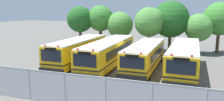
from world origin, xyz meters
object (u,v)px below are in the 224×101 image
Objects in this scene: tree_2 at (119,25)px; tree_4 at (171,19)px; tree_0 at (80,19)px; tree_3 at (150,21)px; tree_5 at (200,28)px; school_bus_2 at (145,55)px; school_bus_0 at (78,50)px; school_bus_3 at (184,57)px; tree_1 at (100,18)px; tree_6 at (221,18)px; school_bus_1 at (109,52)px.

tree_4 reaches higher than tree_2.
tree_4 is at bearing 0.76° from tree_2.
tree_0 is 1.03× the size of tree_3.
school_bus_2 is at bearing -119.20° from tree_5.
school_bus_0 is 10.50m from tree_0.
school_bus_3 is 10.82m from tree_4.
tree_1 is 16.67m from tree_6.
school_bus_3 reaches higher than school_bus_2.
school_bus_0 reaches higher than school_bus_2.
tree_4 reaches higher than tree_6.
school_bus_3 is at bearing -110.54° from tree_6.
tree_3 is (7.86, -1.63, -0.29)m from tree_1.
tree_1 is at bearing 168.31° from tree_3.
tree_3 is 9.16m from tree_6.
tree_6 is (11.55, 11.02, 3.23)m from school_bus_1.
tree_0 reaches higher than school_bus_2.
school_bus_0 is 13.88m from tree_4.
school_bus_3 is 16.35m from tree_1.
tree_1 is (-12.52, 10.05, 3.08)m from school_bus_3.
tree_2 is at bearing 177.77° from tree_5.
school_bus_2 is (7.20, 0.45, -0.11)m from school_bus_0.
tree_6 reaches higher than tree_3.
school_bus_0 is 1.87× the size of tree_2.
tree_2 is 0.79× the size of tree_4.
tree_3 reaches higher than school_bus_2.
tree_3 reaches higher than school_bus_1.
tree_6 is at bearing 27.61° from tree_5.
school_bus_2 is 11.58m from tree_2.
school_bus_0 is at bearing -130.43° from tree_4.
tree_6 is (8.78, 2.58, 0.46)m from tree_3.
school_bus_3 is at bearing -38.77° from tree_1.
tree_1 is (2.86, 1.16, 0.13)m from tree_0.
tree_5 is 0.78× the size of tree_6.
school_bus_1 reaches higher than school_bus_2.
school_bus_0 reaches higher than school_bus_3.
school_bus_0 is 7.21m from school_bus_2.
tree_6 is (13.65, 0.93, 1.13)m from tree_2.
school_bus_1 is 1.68× the size of tree_4.
tree_3 is at bearing -2.51° from tree_0.
tree_4 reaches higher than school_bus_2.
tree_3 is at bearing -126.36° from school_bus_0.
tree_4 is at bearing 34.39° from tree_3.
tree_5 is at bearing 2.52° from tree_0.
school_bus_2 is 1.89× the size of tree_2.
school_bus_3 is at bearing -61.07° from tree_3.
tree_0 is (-11.67, 8.60, 3.02)m from school_bus_2.
tree_1 is at bearing 178.32° from tree_5.
tree_4 is (-2.11, 10.17, 3.02)m from school_bus_3.
tree_6 is at bearing 6.17° from tree_0.
school_bus_3 is 1.62× the size of tree_6.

